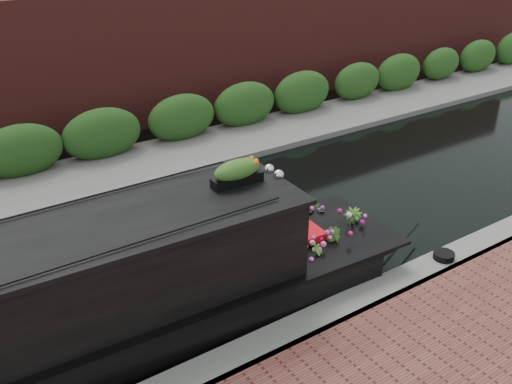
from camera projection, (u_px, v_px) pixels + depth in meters
ground at (203, 244)px, 11.42m from camera, size 80.00×80.00×0.00m
near_bank_coping at (306, 336)px, 8.98m from camera, size 40.00×0.60×0.50m
far_bank_path at (123, 171)px, 14.53m from camera, size 40.00×2.40×0.34m
far_hedge at (110, 160)px, 15.20m from camera, size 40.00×1.10×2.80m
far_brick_wall at (84, 136)px, 16.76m from camera, size 40.00×1.00×8.00m
narrowboat at (37, 327)px, 7.93m from camera, size 11.78×2.55×2.76m
rope_fender at (364, 236)px, 11.34m from camera, size 0.37×0.38×0.37m
coiled_mooring_rope at (444, 256)px, 10.47m from camera, size 0.39×0.39×0.12m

